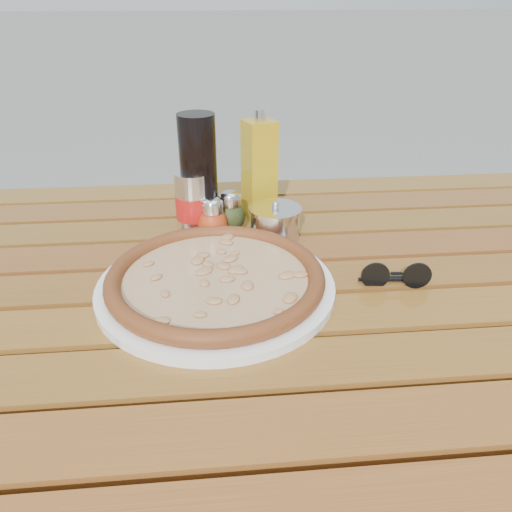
{
  "coord_description": "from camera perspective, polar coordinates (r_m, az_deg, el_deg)",
  "views": [
    {
      "loc": [
        -0.06,
        -0.68,
        1.16
      ],
      "look_at": [
        0.0,
        0.02,
        0.78
      ],
      "focal_mm": 35.0,
      "sensor_mm": 36.0,
      "label": 1
    }
  ],
  "objects": [
    {
      "name": "soda_can",
      "position": [
        0.92,
        -7.12,
        5.9
      ],
      "size": [
        0.09,
        0.09,
        0.12
      ],
      "rotation": [
        0.0,
        0.0,
        0.38
      ],
      "color": "silver",
      "rests_on": "table"
    },
    {
      "name": "parmesan_tin",
      "position": [
        0.91,
        2.2,
        3.88
      ],
      "size": [
        0.12,
        0.12,
        0.07
      ],
      "rotation": [
        0.0,
        0.0,
        0.37
      ],
      "color": "silver",
      "rests_on": "table"
    },
    {
      "name": "table",
      "position": [
        0.84,
        0.13,
        -7.06
      ],
      "size": [
        1.4,
        0.9,
        0.75
      ],
      "color": "#35200C",
      "rests_on": "ground"
    },
    {
      "name": "pepper_shaker",
      "position": [
        0.91,
        -4.99,
        4.17
      ],
      "size": [
        0.07,
        0.07,
        0.08
      ],
      "rotation": [
        0.0,
        0.0,
        -0.4
      ],
      "color": "#BF3C15",
      "rests_on": "table"
    },
    {
      "name": "olive_oil_cruet",
      "position": [
        0.98,
        0.37,
        9.93
      ],
      "size": [
        0.07,
        0.07,
        0.21
      ],
      "rotation": [
        0.0,
        0.0,
        0.34
      ],
      "color": "#AF8B12",
      "rests_on": "table"
    },
    {
      "name": "dark_bottle",
      "position": [
        0.91,
        -6.54,
        9.09
      ],
      "size": [
        0.08,
        0.08,
        0.22
      ],
      "primitive_type": "cylinder",
      "rotation": [
        0.0,
        0.0,
        -0.35
      ],
      "color": "black",
      "rests_on": "table"
    },
    {
      "name": "oregano_shaker",
      "position": [
        0.93,
        -2.94,
        5.02
      ],
      "size": [
        0.07,
        0.07,
        0.08
      ],
      "rotation": [
        0.0,
        0.0,
        0.39
      ],
      "color": "#344019",
      "rests_on": "table"
    },
    {
      "name": "sunglasses",
      "position": [
        0.8,
        15.66,
        -2.23
      ],
      "size": [
        0.11,
        0.03,
        0.04
      ],
      "rotation": [
        0.0,
        0.0,
        -0.1
      ],
      "color": "black",
      "rests_on": "table"
    },
    {
      "name": "plate",
      "position": [
        0.76,
        -4.59,
        -3.46
      ],
      "size": [
        0.39,
        0.39,
        0.01
      ],
      "primitive_type": "cylinder",
      "rotation": [
        0.0,
        0.0,
        -0.1
      ],
      "color": "white",
      "rests_on": "table"
    },
    {
      "name": "pizza",
      "position": [
        0.75,
        -4.64,
        -2.44
      ],
      "size": [
        0.38,
        0.38,
        0.03
      ],
      "rotation": [
        0.0,
        0.0,
        -0.17
      ],
      "color": "beige",
      "rests_on": "plate"
    }
  ]
}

